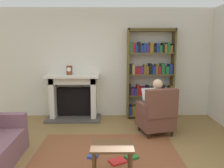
{
  "coord_description": "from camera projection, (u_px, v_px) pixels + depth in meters",
  "views": [
    {
      "loc": [
        0.06,
        -3.13,
        1.79
      ],
      "look_at": [
        0.1,
        1.2,
        1.05
      ],
      "focal_mm": 36.06,
      "sensor_mm": 36.0,
      "label": 1
    }
  ],
  "objects": [
    {
      "name": "back_wall",
      "position": [
        108.0,
        63.0,
        5.67
      ],
      "size": [
        5.6,
        0.1,
        2.7
      ],
      "primitive_type": "cube",
      "color": "silver",
      "rests_on": "ground"
    },
    {
      "name": "fireplace",
      "position": [
        74.0,
        95.0,
        5.54
      ],
      "size": [
        1.31,
        0.64,
        1.11
      ],
      "color": "#4C4742",
      "rests_on": "ground"
    },
    {
      "name": "scattered_books",
      "position": [
        114.0,
        158.0,
        3.56
      ],
      "size": [
        0.83,
        0.44,
        0.04
      ],
      "color": "#267233",
      "rests_on": "area_rug"
    },
    {
      "name": "mantel_clock",
      "position": [
        69.0,
        70.0,
        5.34
      ],
      "size": [
        0.14,
        0.14,
        0.22
      ],
      "color": "brown",
      "rests_on": "fireplace"
    },
    {
      "name": "armchair_reading",
      "position": [
        157.0,
        114.0,
        4.53
      ],
      "size": [
        0.78,
        0.77,
        0.97
      ],
      "rotation": [
        0.0,
        0.0,
        3.41
      ],
      "color": "#331E14",
      "rests_on": "ground"
    },
    {
      "name": "ground",
      "position": [
        106.0,
        166.0,
        3.38
      ],
      "size": [
        14.0,
        14.0,
        0.0
      ],
      "primitive_type": "plane",
      "color": "olive"
    },
    {
      "name": "seated_reader",
      "position": [
        155.0,
        103.0,
        4.61
      ],
      "size": [
        0.46,
        0.59,
        1.14
      ],
      "rotation": [
        0.0,
        0.0,
        3.41
      ],
      "color": "silver",
      "rests_on": "ground"
    },
    {
      "name": "area_rug",
      "position": [
        106.0,
        156.0,
        3.68
      ],
      "size": [
        2.4,
        1.8,
        0.01
      ],
      "primitive_type": "cube",
      "color": "brown",
      "rests_on": "ground"
    },
    {
      "name": "bookshelf",
      "position": [
        151.0,
        76.0,
        5.52
      ],
      "size": [
        1.15,
        0.32,
        2.19
      ],
      "color": "brown",
      "rests_on": "ground"
    },
    {
      "name": "side_table",
      "position": [
        112.0,
        151.0,
        2.97
      ],
      "size": [
        0.56,
        0.39,
        0.5
      ],
      "color": "brown",
      "rests_on": "ground"
    }
  ]
}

